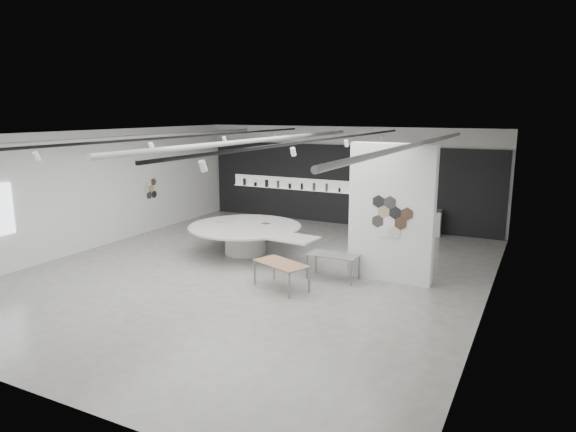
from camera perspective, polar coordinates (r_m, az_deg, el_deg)
The scene contains 7 objects.
room at distance 13.93m, azimuth -4.06°, elevation 1.99°, with size 12.02×14.02×3.82m.
back_wall_display at distance 20.20m, azimuth 6.14°, elevation 3.44°, with size 11.80×0.27×3.10m.
partition_column at distance 13.49m, azimuth 11.42°, elevation 0.29°, with size 2.20×0.38×3.60m.
display_island at distance 16.04m, azimuth -4.63°, elevation -2.18°, with size 4.62×3.81×0.90m.
sample_table_wood at distance 12.87m, azimuth -0.76°, elevation -5.44°, with size 1.60×1.20×0.67m.
sample_table_stone at distance 13.63m, azimuth 5.04°, elevation -4.49°, with size 1.33×0.66×0.68m.
kitchen_counter at distance 19.15m, azimuth 14.26°, elevation -0.60°, with size 1.67×0.79×1.27m.
Camera 1 is at (6.98, -11.78, 4.40)m, focal length 32.00 mm.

